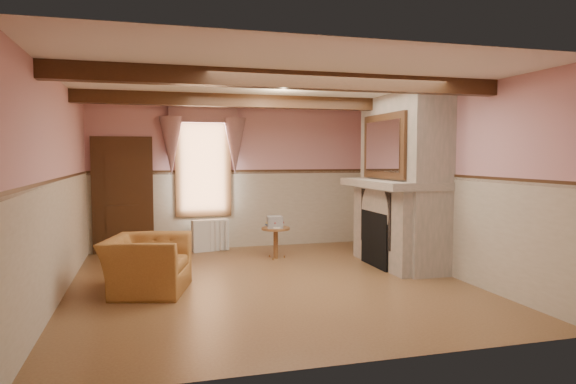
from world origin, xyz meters
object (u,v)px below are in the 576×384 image
object	(u,v)px
side_table	(276,243)
radiator	(210,235)
mantel_clock	(377,173)
bowl	(391,177)
armchair	(147,265)
oil_lamp	(384,171)

from	to	relation	value
side_table	radiator	size ratio (longest dim) A/B	0.79
side_table	mantel_clock	xyz separation A→B (m)	(1.72, -0.46, 1.25)
side_table	bowl	xyz separation A→B (m)	(1.72, -0.99, 1.19)
bowl	mantel_clock	world-z (taller)	mantel_clock
armchair	bowl	size ratio (longest dim) A/B	3.00
side_table	mantel_clock	bearing A→B (deg)	-15.07
armchair	bowl	world-z (taller)	bowl
mantel_clock	side_table	bearing A→B (deg)	164.93
armchair	side_table	size ratio (longest dim) A/B	2.07
side_table	oil_lamp	size ratio (longest dim) A/B	1.96
bowl	oil_lamp	distance (m)	0.26
mantel_clock	oil_lamp	world-z (taller)	oil_lamp
armchair	side_table	xyz separation A→B (m)	(2.20, 1.74, -0.10)
armchair	radiator	distance (m)	3.00
radiator	oil_lamp	distance (m)	3.51
armchair	oil_lamp	bearing A→B (deg)	-60.84
bowl	oil_lamp	bearing A→B (deg)	90.00
armchair	oil_lamp	size ratio (longest dim) A/B	4.07
radiator	oil_lamp	xyz separation A→B (m)	(2.76, -1.77, 1.26)
bowl	oil_lamp	world-z (taller)	oil_lamp
armchair	side_table	bearing A→B (deg)	-36.68
radiator	oil_lamp	bearing A→B (deg)	-43.82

